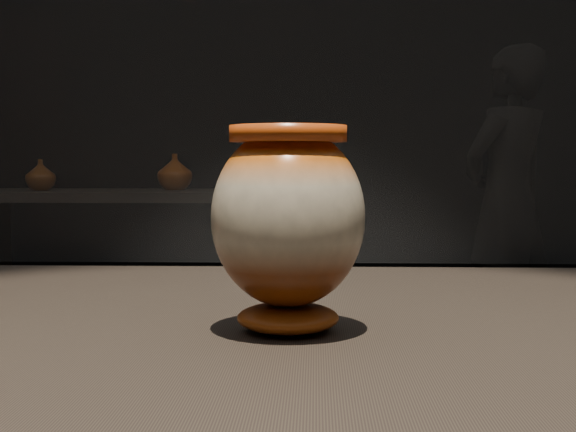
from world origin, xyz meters
The scene contains 6 objects.
main_vase centered at (0.16, -0.05, 1.00)m, with size 0.15×0.15×0.19m.
back_shelf centered at (-0.69, 3.35, 0.64)m, with size 2.00×0.60×0.90m.
back_vase_left centered at (-1.23, 3.30, 0.98)m, with size 0.15×0.15×0.16m, color brown.
back_vase_mid centered at (-0.55, 3.40, 0.99)m, with size 0.18×0.18×0.19m, color #622608.
back_vase_right centered at (-0.20, 3.41, 0.96)m, with size 0.07×0.07×0.13m, color brown.
visitor centered at (1.23, 3.61, 0.84)m, with size 0.61×0.40×1.67m, color black.
Camera 1 is at (0.19, -0.77, 1.06)m, focal length 50.00 mm.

